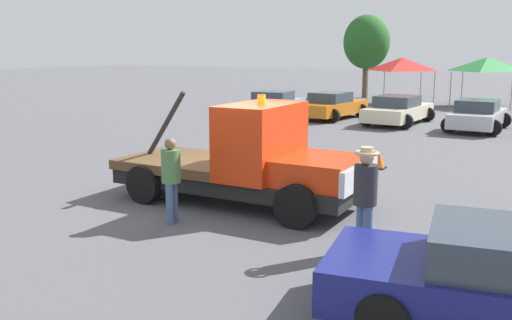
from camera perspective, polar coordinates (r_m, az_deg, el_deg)
The scene contains 12 objects.
ground_plane at distance 13.18m, azimuth -1.87°, elevation -4.27°, with size 160.00×160.00×0.00m, color #545459.
tow_truck at distance 12.77m, azimuth -0.50°, elevation -0.27°, with size 5.86×2.49×2.51m.
person_near_truck at distance 9.85m, azimuth 10.88°, elevation -3.13°, with size 0.42×0.42×1.87m.
person_at_hood at distance 11.54m, azimuth -8.48°, elevation -1.45°, with size 0.39×0.39×1.75m.
parked_car_skyblue at distance 29.54m, azimuth 1.86°, elevation 5.59°, with size 2.89×4.50×1.34m.
parked_car_orange at distance 28.99m, azimuth 7.60°, elevation 5.39°, with size 2.70×4.51×1.34m.
parked_car_cream at distance 27.52m, azimuth 14.02°, elevation 4.86°, with size 2.61×4.88×1.34m.
parked_car_silver at distance 26.35m, azimuth 21.27°, elevation 4.17°, with size 2.40×4.28×1.34m.
canopy_tent_red at distance 37.18m, azimuth 14.42°, elevation 9.27°, with size 3.37×3.37×2.93m.
canopy_tent_green at distance 37.40m, azimuth 22.11°, elevation 8.86°, with size 3.44×3.44×2.96m.
tree_center at distance 41.67m, azimuth 11.00°, elevation 11.48°, with size 3.25×3.25×5.81m.
traffic_cone at distance 17.20m, azimuth 12.18°, elevation 0.01°, with size 0.40×0.40×0.55m.
Camera 1 is at (6.86, -10.69, 3.50)m, focal length 40.00 mm.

